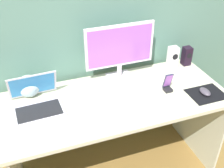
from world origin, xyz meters
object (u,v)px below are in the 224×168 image
at_px(speaker_right, 187,56).
at_px(phone_in_dock, 168,85).
at_px(monitor, 120,49).
at_px(fishbowl, 29,86).
at_px(keyboard_external, 140,111).
at_px(mouse, 205,92).
at_px(laptop, 37,102).
at_px(speaker_near_monitor, 173,57).

distance_m(speaker_right, phone_in_dock, 0.43).
relative_size(monitor, fishbowl, 3.33).
bearing_deg(keyboard_external, fishbowl, 149.67).
distance_m(mouse, phone_in_dock, 0.26).
bearing_deg(phone_in_dock, keyboard_external, -151.37).
height_order(fishbowl, mouse, fishbowl).
bearing_deg(monitor, mouse, -40.59).
relative_size(keyboard_external, phone_in_dock, 3.08).
distance_m(laptop, phone_in_dock, 0.90).
bearing_deg(phone_in_dock, monitor, 132.57).
height_order(monitor, speaker_near_monitor, monitor).
height_order(monitor, fishbowl, monitor).
height_order(speaker_near_monitor, phone_in_dock, speaker_near_monitor).
height_order(laptop, mouse, laptop).
distance_m(fishbowl, keyboard_external, 0.78).
bearing_deg(keyboard_external, speaker_near_monitor, 45.72).
bearing_deg(speaker_right, laptop, -172.09).
relative_size(speaker_near_monitor, phone_in_dock, 1.29).
xyz_separation_m(speaker_right, fishbowl, (-1.25, -0.01, -0.00)).
relative_size(monitor, speaker_near_monitor, 2.93).
distance_m(fishbowl, mouse, 1.22).
bearing_deg(mouse, monitor, 139.70).
bearing_deg(speaker_right, speaker_near_monitor, 180.00).
xyz_separation_m(speaker_near_monitor, fishbowl, (-1.12, -0.01, -0.01)).
distance_m(laptop, mouse, 1.15).
distance_m(monitor, speaker_near_monitor, 0.48).
xyz_separation_m(speaker_right, mouse, (-0.10, -0.41, -0.06)).
distance_m(monitor, laptop, 0.69).
relative_size(fishbowl, keyboard_external, 0.37).
bearing_deg(mouse, phone_in_dock, 149.84).
height_order(monitor, laptop, monitor).
bearing_deg(laptop, fishbowl, 100.68).
height_order(speaker_right, mouse, speaker_right).
xyz_separation_m(speaker_near_monitor, mouse, (0.03, -0.41, -0.07)).
distance_m(speaker_near_monitor, laptop, 1.11).
distance_m(speaker_near_monitor, keyboard_external, 0.66).
distance_m(speaker_near_monitor, mouse, 0.42).
bearing_deg(keyboard_external, speaker_right, 39.05).
relative_size(laptop, phone_in_dock, 2.39).
relative_size(speaker_right, phone_in_dock, 1.13).
bearing_deg(speaker_near_monitor, monitor, -179.95).
bearing_deg(phone_in_dock, laptop, 172.91).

